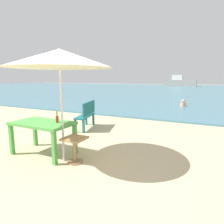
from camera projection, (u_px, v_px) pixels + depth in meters
ground_plane at (65, 165)px, 3.96m from camera, size 120.00×120.00×0.00m
sea_water at (191, 90)px, 30.45m from camera, size 120.00×50.00×0.08m
picnic_table_green at (43, 127)px, 4.44m from camera, size 1.40×0.80×0.76m
beer_bottle_amber at (57, 118)px, 4.35m from camera, size 0.07×0.07×0.26m
patio_umbrella at (60, 59)px, 3.79m from camera, size 2.10×2.10×2.30m
side_table_wood at (75, 146)px, 4.02m from camera, size 0.44×0.44×0.54m
bench_teal_center at (87, 113)px, 6.75m from camera, size 0.66×1.25×0.95m
swimmer_person at (183, 103)px, 11.83m from camera, size 0.34×0.34×0.41m
boat_barge at (180, 82)px, 42.61m from camera, size 6.77×1.85×2.46m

